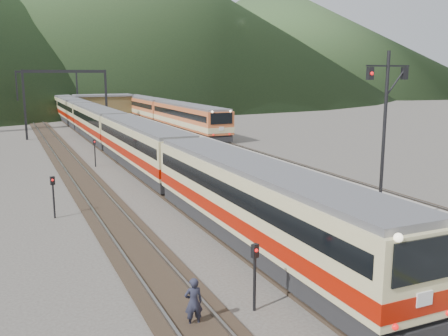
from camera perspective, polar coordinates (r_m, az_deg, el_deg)
name	(u,v)px	position (r m, az deg, el deg)	size (l,w,h in m)	color
track_main	(120,154)	(48.33, -11.83, 1.59)	(2.60, 200.00, 0.23)	black
track_far	(65,157)	(47.56, -17.72, 1.15)	(2.60, 200.00, 0.23)	black
track_second	(230,147)	(51.92, 0.67, 2.45)	(2.60, 200.00, 0.23)	black
platform	(182,149)	(47.84, -4.77, 2.21)	(8.00, 100.00, 1.00)	gray
gantry_near	(66,91)	(62.13, -17.61, 8.44)	(9.55, 0.25, 8.00)	black
gantry_far	(47,86)	(87.00, -19.53, 8.87)	(9.55, 0.25, 8.00)	black
station_shed	(103,104)	(86.25, -13.66, 7.16)	(9.40, 4.40, 3.10)	brown
hill_b	(91,5)	(241.88, -14.98, 17.58)	(220.00, 220.00, 75.00)	#2C4426
hill_c	(269,36)	(248.26, 5.17, 14.80)	(160.00, 160.00, 50.00)	#2C4426
main_train	(97,123)	(59.19, -14.26, 5.00)	(2.85, 97.85, 3.48)	#C9BF88
second_train	(164,112)	(73.22, -6.93, 6.42)	(3.08, 41.89, 3.76)	#C25E32
signal_mast	(385,124)	(21.60, 17.88, 4.78)	(2.20, 0.21, 7.52)	black
short_signal_a	(255,268)	(16.38, 3.53, -11.35)	(0.26, 0.22, 2.27)	black
short_signal_b	(95,149)	(42.28, -14.55, 2.08)	(0.25, 0.20, 2.27)	black
short_signal_c	(53,191)	(27.93, -18.94, -2.55)	(0.26, 0.22, 2.27)	black
worker	(194,302)	(15.71, -3.50, -15.07)	(0.57, 0.38, 1.57)	#222333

